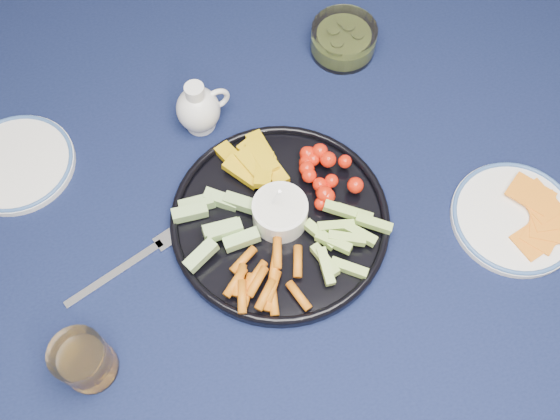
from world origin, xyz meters
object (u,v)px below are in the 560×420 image
object	(u,v)px
creamer_pitcher	(199,109)
side_plate_extra	(17,163)
dining_table	(240,205)
crudite_platter	(279,218)
pickle_bowl	(343,41)
cheese_plate	(515,217)
juice_tumbler	(85,362)

from	to	relation	value
creamer_pitcher	side_plate_extra	distance (m)	0.30
dining_table	crudite_platter	xyz separation A→B (m)	(0.04, -0.09, 0.11)
pickle_bowl	cheese_plate	xyz separation A→B (m)	(0.14, -0.38, -0.01)
juice_tumbler	side_plate_extra	world-z (taller)	juice_tumbler
dining_table	crudite_platter	distance (m)	0.15
pickle_bowl	cheese_plate	distance (m)	0.41
crudite_platter	creamer_pitcher	world-z (taller)	crudite_platter
dining_table	cheese_plate	bearing A→B (deg)	-25.41
crudite_platter	side_plate_extra	xyz separation A→B (m)	(-0.37, 0.21, -0.01)
pickle_bowl	dining_table	bearing A→B (deg)	-139.98
creamer_pitcher	side_plate_extra	bearing A→B (deg)	179.87
creamer_pitcher	dining_table	bearing A→B (deg)	-75.38
dining_table	crudite_platter	bearing A→B (deg)	-65.73
dining_table	pickle_bowl	distance (m)	0.33
creamer_pitcher	juice_tumbler	world-z (taller)	creamer_pitcher
dining_table	cheese_plate	xyz separation A→B (m)	(0.38, -0.18, 0.10)
dining_table	side_plate_extra	xyz separation A→B (m)	(-0.32, 0.12, 0.10)
crudite_platter	creamer_pitcher	xyz separation A→B (m)	(-0.07, 0.21, 0.02)
dining_table	pickle_bowl	xyz separation A→B (m)	(0.24, 0.20, 0.11)
side_plate_extra	pickle_bowl	bearing A→B (deg)	8.56
juice_tumbler	side_plate_extra	xyz separation A→B (m)	(-0.07, 0.35, -0.03)
dining_table	juice_tumbler	xyz separation A→B (m)	(-0.26, -0.23, 0.12)
creamer_pitcher	pickle_bowl	bearing A→B (deg)	17.64
crudite_platter	juice_tumbler	xyz separation A→B (m)	(-0.30, -0.14, 0.02)
dining_table	pickle_bowl	bearing A→B (deg)	40.02
dining_table	pickle_bowl	world-z (taller)	pickle_bowl
juice_tumbler	side_plate_extra	size ratio (longest dim) A/B	0.47
creamer_pitcher	juice_tumbler	size ratio (longest dim) A/B	1.15
dining_table	side_plate_extra	size ratio (longest dim) A/B	9.31
creamer_pitcher	juice_tumbler	bearing A→B (deg)	-123.19
creamer_pitcher	pickle_bowl	xyz separation A→B (m)	(0.27, 0.09, -0.02)
juice_tumbler	crudite_platter	bearing A→B (deg)	24.98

